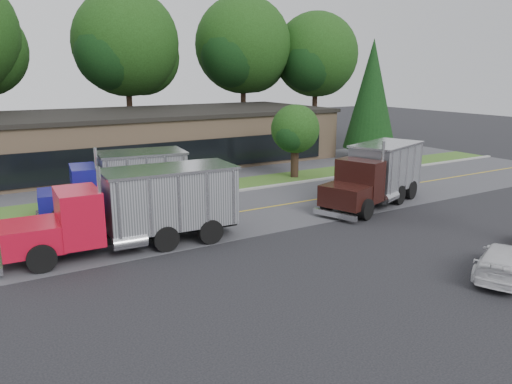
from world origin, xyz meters
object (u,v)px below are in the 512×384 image
at_px(dump_truck_blue, 123,183).
at_px(dump_truck_maroon, 377,173).
at_px(rally_car, 505,261).
at_px(dump_truck_red, 140,206).

relative_size(dump_truck_blue, dump_truck_maroon, 0.93).
bearing_deg(dump_truck_blue, dump_truck_maroon, 167.21).
bearing_deg(dump_truck_maroon, dump_truck_blue, -39.55).
relative_size(dump_truck_maroon, rally_car, 1.95).
height_order(dump_truck_red, rally_car, dump_truck_red).
height_order(dump_truck_red, dump_truck_blue, same).
distance_m(dump_truck_maroon, rally_car, 10.91).
bearing_deg(rally_car, dump_truck_blue, 8.33).
distance_m(dump_truck_blue, rally_car, 18.07).
xyz_separation_m(dump_truck_red, dump_truck_maroon, (13.95, 0.09, -0.01)).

